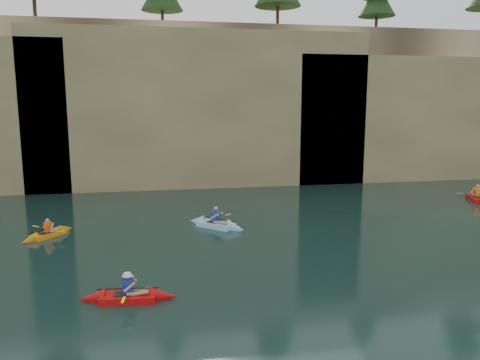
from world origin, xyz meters
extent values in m
plane|color=black|center=(0.00, 0.00, 0.00)|extent=(160.00, 160.00, 0.00)
cube|color=tan|center=(0.00, 30.00, 6.00)|extent=(70.00, 16.00, 12.00)
cube|color=#9C8C5E|center=(2.00, 22.60, 5.70)|extent=(24.00, 2.40, 11.40)
cube|color=#9C8C5E|center=(22.00, 22.60, 4.92)|extent=(26.00, 2.40, 9.84)
cube|color=black|center=(-4.00, 21.95, 1.60)|extent=(3.50, 1.00, 3.20)
cube|color=black|center=(10.00, 21.95, 2.25)|extent=(5.00, 1.00, 4.50)
cube|color=#BE0C0B|center=(-2.46, 3.07, 0.13)|extent=(2.41, 0.98, 0.27)
cone|color=#BE0C0B|center=(-1.36, 2.96, 0.13)|extent=(0.90, 0.79, 0.70)
cone|color=#BE0C0B|center=(-3.56, 3.19, 0.13)|extent=(0.90, 0.79, 0.70)
cube|color=black|center=(-2.61, 3.09, 0.24)|extent=(0.59, 0.49, 0.04)
cube|color=navy|center=(-2.46, 3.07, 0.49)|extent=(0.32, 0.23, 0.44)
sphere|color=tan|center=(-2.46, 3.07, 0.81)|extent=(0.19, 0.19, 0.19)
cylinder|color=black|center=(-2.46, 3.07, 0.41)|extent=(1.86, 0.24, 0.04)
cube|color=yellow|center=(-2.37, 3.90, 0.41)|extent=(0.12, 0.43, 0.02)
cube|color=yellow|center=(-2.55, 2.24, 0.41)|extent=(0.12, 0.43, 0.02)
cylinder|color=white|center=(-2.46, 3.07, 0.85)|extent=(0.32, 0.32, 0.09)
cube|color=orange|center=(-6.40, 10.95, 0.12)|extent=(1.88, 2.07, 0.23)
cone|color=orange|center=(-5.76, 11.72, 0.12)|extent=(0.97, 0.99, 0.64)
cone|color=orange|center=(-7.05, 10.17, 0.12)|extent=(0.97, 0.99, 0.64)
cube|color=black|center=(-6.50, 10.83, 0.20)|extent=(0.66, 0.68, 0.04)
cube|color=#FC5815|center=(-6.40, 10.95, 0.45)|extent=(0.33, 0.34, 0.43)
sphere|color=tan|center=(-6.40, 10.95, 0.76)|extent=(0.18, 0.18, 0.18)
cylinder|color=black|center=(-6.40, 10.95, 0.37)|extent=(1.23, 1.48, 0.04)
cube|color=yellow|center=(-7.05, 11.49, 0.37)|extent=(0.37, 0.33, 0.02)
cube|color=yellow|center=(-5.75, 10.41, 0.37)|extent=(0.37, 0.33, 0.02)
cube|color=#98D5FF|center=(1.39, 11.11, 0.14)|extent=(2.40, 2.37, 0.29)
cone|color=#98D5FF|center=(2.25, 10.27, 0.14)|extent=(1.19, 1.19, 0.79)
cone|color=#98D5FF|center=(0.54, 11.94, 0.14)|extent=(1.19, 1.19, 0.79)
cube|color=black|center=(1.29, 11.21, 0.26)|extent=(0.74, 0.74, 0.04)
cube|color=#1C3D9B|center=(1.39, 11.11, 0.56)|extent=(0.42, 0.42, 0.53)
sphere|color=tan|center=(1.39, 11.11, 0.94)|extent=(0.22, 0.22, 0.22)
cylinder|color=black|center=(1.39, 11.11, 0.43)|extent=(1.69, 1.65, 0.04)
cube|color=yellow|center=(2.14, 11.87, 0.43)|extent=(0.35, 0.36, 0.02)
cube|color=yellow|center=(0.65, 10.34, 0.43)|extent=(0.35, 0.36, 0.02)
cube|color=red|center=(18.30, 14.32, 0.14)|extent=(1.68, 2.79, 0.28)
cone|color=red|center=(18.73, 15.51, 0.14)|extent=(1.05, 1.15, 0.77)
cube|color=black|center=(18.25, 14.18, 0.25)|extent=(0.64, 0.68, 0.04)
cube|color=orange|center=(18.30, 14.32, 0.55)|extent=(0.33, 0.41, 0.52)
sphere|color=tan|center=(18.30, 14.32, 0.92)|extent=(0.22, 0.22, 0.22)
cylinder|color=black|center=(18.30, 14.32, 0.42)|extent=(0.82, 2.16, 0.04)
cube|color=yellow|center=(17.32, 14.68, 0.42)|extent=(0.42, 0.22, 0.02)
camera|label=1|loc=(-1.58, -11.07, 6.16)|focal=35.00mm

